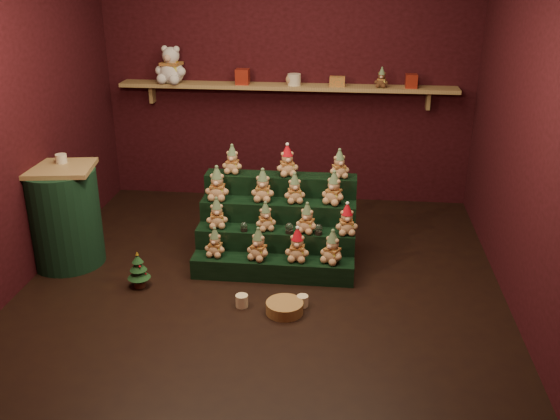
# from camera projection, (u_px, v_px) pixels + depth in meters

# --- Properties ---
(ground) EXTENTS (4.00, 4.00, 0.00)m
(ground) POSITION_uv_depth(u_px,v_px,m) (264.00, 278.00, 5.40)
(ground) COLOR black
(ground) RESTS_ON ground
(back_wall) EXTENTS (4.00, 0.10, 2.80)m
(back_wall) POSITION_uv_depth(u_px,v_px,m) (288.00, 74.00, 6.75)
(back_wall) COLOR black
(back_wall) RESTS_ON ground
(front_wall) EXTENTS (4.00, 0.10, 2.80)m
(front_wall) POSITION_uv_depth(u_px,v_px,m) (204.00, 225.00, 2.98)
(front_wall) COLOR black
(front_wall) RESTS_ON ground
(left_wall) EXTENTS (0.10, 4.00, 2.80)m
(left_wall) POSITION_uv_depth(u_px,v_px,m) (14.00, 114.00, 5.08)
(left_wall) COLOR black
(left_wall) RESTS_ON ground
(right_wall) EXTENTS (0.10, 4.00, 2.80)m
(right_wall) POSITION_uv_depth(u_px,v_px,m) (534.00, 128.00, 4.66)
(right_wall) COLOR black
(right_wall) RESTS_ON ground
(back_shelf) EXTENTS (3.60, 0.26, 0.24)m
(back_shelf) POSITION_uv_depth(u_px,v_px,m) (287.00, 87.00, 6.63)
(back_shelf) COLOR #A38751
(back_shelf) RESTS_ON ground
(riser_tier_front) EXTENTS (1.40, 0.22, 0.18)m
(riser_tier_front) POSITION_uv_depth(u_px,v_px,m) (272.00, 268.00, 5.38)
(riser_tier_front) COLOR black
(riser_tier_front) RESTS_ON ground
(riser_tier_midfront) EXTENTS (1.40, 0.22, 0.36)m
(riser_tier_midfront) POSITION_uv_depth(u_px,v_px,m) (275.00, 248.00, 5.54)
(riser_tier_midfront) COLOR black
(riser_tier_midfront) RESTS_ON ground
(riser_tier_midback) EXTENTS (1.40, 0.22, 0.54)m
(riser_tier_midback) POSITION_uv_depth(u_px,v_px,m) (278.00, 229.00, 5.71)
(riser_tier_midback) COLOR black
(riser_tier_midback) RESTS_ON ground
(riser_tier_back) EXTENTS (1.40, 0.22, 0.72)m
(riser_tier_back) POSITION_uv_depth(u_px,v_px,m) (281.00, 211.00, 5.88)
(riser_tier_back) COLOR black
(riser_tier_back) RESTS_ON ground
(teddy_0) EXTENTS (0.20, 0.19, 0.25)m
(teddy_0) POSITION_uv_depth(u_px,v_px,m) (215.00, 242.00, 5.36)
(teddy_0) COLOR tan
(teddy_0) RESTS_ON riser_tier_front
(teddy_1) EXTENTS (0.25, 0.24, 0.28)m
(teddy_1) POSITION_uv_depth(u_px,v_px,m) (258.00, 244.00, 5.30)
(teddy_1) COLOR tan
(teddy_1) RESTS_ON riser_tier_front
(teddy_2) EXTENTS (0.21, 0.19, 0.29)m
(teddy_2) POSITION_uv_depth(u_px,v_px,m) (297.00, 245.00, 5.28)
(teddy_2) COLOR tan
(teddy_2) RESTS_ON riser_tier_front
(teddy_3) EXTENTS (0.27, 0.26, 0.29)m
(teddy_3) POSITION_uv_depth(u_px,v_px,m) (332.00, 247.00, 5.24)
(teddy_3) COLOR tan
(teddy_3) RESTS_ON riser_tier_front
(teddy_4) EXTENTS (0.22, 0.21, 0.27)m
(teddy_4) POSITION_uv_depth(u_px,v_px,m) (217.00, 213.00, 5.48)
(teddy_4) COLOR tan
(teddy_4) RESTS_ON riser_tier_midfront
(teddy_5) EXTENTS (0.22, 0.21, 0.25)m
(teddy_5) POSITION_uv_depth(u_px,v_px,m) (265.00, 216.00, 5.44)
(teddy_5) COLOR tan
(teddy_5) RESTS_ON riser_tier_midfront
(teddy_6) EXTENTS (0.23, 0.22, 0.26)m
(teddy_6) POSITION_uv_depth(u_px,v_px,m) (307.00, 218.00, 5.38)
(teddy_6) COLOR tan
(teddy_6) RESTS_ON riser_tier_midfront
(teddy_7) EXTENTS (0.22, 0.20, 0.27)m
(teddy_7) POSITION_uv_depth(u_px,v_px,m) (347.00, 219.00, 5.35)
(teddy_7) COLOR tan
(teddy_7) RESTS_ON riser_tier_midfront
(teddy_8) EXTENTS (0.22, 0.20, 0.30)m
(teddy_8) POSITION_uv_depth(u_px,v_px,m) (217.00, 183.00, 5.61)
(teddy_8) COLOR tan
(teddy_8) RESTS_ON riser_tier_midback
(teddy_9) EXTENTS (0.21, 0.19, 0.29)m
(teddy_9) POSITION_uv_depth(u_px,v_px,m) (263.00, 185.00, 5.58)
(teddy_9) COLOR tan
(teddy_9) RESTS_ON riser_tier_midback
(teddy_10) EXTENTS (0.22, 0.21, 0.27)m
(teddy_10) POSITION_uv_depth(u_px,v_px,m) (295.00, 188.00, 5.55)
(teddy_10) COLOR tan
(teddy_10) RESTS_ON riser_tier_midback
(teddy_11) EXTENTS (0.27, 0.26, 0.29)m
(teddy_11) POSITION_uv_depth(u_px,v_px,m) (334.00, 188.00, 5.51)
(teddy_11) COLOR tan
(teddy_11) RESTS_ON riser_tier_midback
(teddy_12) EXTENTS (0.20, 0.18, 0.26)m
(teddy_12) POSITION_uv_depth(u_px,v_px,m) (232.00, 159.00, 5.75)
(teddy_12) COLOR tan
(teddy_12) RESTS_ON riser_tier_back
(teddy_13) EXTENTS (0.24, 0.23, 0.28)m
(teddy_13) POSITION_uv_depth(u_px,v_px,m) (287.00, 161.00, 5.68)
(teddy_13) COLOR tan
(teddy_13) RESTS_ON riser_tier_back
(teddy_14) EXTENTS (0.23, 0.22, 0.26)m
(teddy_14) POSITION_uv_depth(u_px,v_px,m) (339.00, 164.00, 5.63)
(teddy_14) COLOR tan
(teddy_14) RESTS_ON riser_tier_back
(snow_globe_a) EXTENTS (0.06, 0.06, 0.08)m
(snow_globe_a) POSITION_uv_depth(u_px,v_px,m) (244.00, 227.00, 5.43)
(snow_globe_a) COLOR black
(snow_globe_a) RESTS_ON riser_tier_midfront
(snow_globe_b) EXTENTS (0.07, 0.07, 0.09)m
(snow_globe_b) POSITION_uv_depth(u_px,v_px,m) (289.00, 228.00, 5.39)
(snow_globe_b) COLOR black
(snow_globe_b) RESTS_ON riser_tier_midfront
(snow_globe_c) EXTENTS (0.07, 0.07, 0.09)m
(snow_globe_c) POSITION_uv_depth(u_px,v_px,m) (318.00, 229.00, 5.36)
(snow_globe_c) COLOR black
(snow_globe_c) RESTS_ON riser_tier_midfront
(side_table) EXTENTS (0.67, 0.64, 0.92)m
(side_table) POSITION_uv_depth(u_px,v_px,m) (64.00, 216.00, 5.52)
(side_table) COLOR #A38751
(side_table) RESTS_ON ground
(table_ornament) EXTENTS (0.10, 0.10, 0.08)m
(table_ornament) POSITION_uv_depth(u_px,v_px,m) (61.00, 159.00, 5.42)
(table_ornament) COLOR beige
(table_ornament) RESTS_ON side_table
(mini_christmas_tree) EXTENTS (0.19, 0.19, 0.33)m
(mini_christmas_tree) POSITION_uv_depth(u_px,v_px,m) (138.00, 270.00, 5.21)
(mini_christmas_tree) COLOR #432318
(mini_christmas_tree) RESTS_ON ground
(mug_left) EXTENTS (0.10, 0.10, 0.10)m
(mug_left) POSITION_uv_depth(u_px,v_px,m) (242.00, 301.00, 4.95)
(mug_left) COLOR #F4E9B4
(mug_left) RESTS_ON ground
(mug_right) EXTENTS (0.09, 0.09, 0.09)m
(mug_right) POSITION_uv_depth(u_px,v_px,m) (303.00, 301.00, 4.96)
(mug_right) COLOR #F4E9B4
(mug_right) RESTS_ON ground
(wicker_basket) EXTENTS (0.30, 0.30, 0.09)m
(wicker_basket) POSITION_uv_depth(u_px,v_px,m) (285.00, 307.00, 4.87)
(wicker_basket) COLOR #AB8245
(wicker_basket) RESTS_ON ground
(white_bear) EXTENTS (0.41, 0.38, 0.49)m
(white_bear) POSITION_uv_depth(u_px,v_px,m) (171.00, 60.00, 6.62)
(white_bear) COLOR white
(white_bear) RESTS_ON back_shelf
(brown_bear) EXTENTS (0.16, 0.15, 0.20)m
(brown_bear) POSITION_uv_depth(u_px,v_px,m) (382.00, 78.00, 6.45)
(brown_bear) COLOR #532C1B
(brown_bear) RESTS_ON back_shelf
(gift_tin_red_a) EXTENTS (0.14, 0.14, 0.16)m
(gift_tin_red_a) POSITION_uv_depth(u_px,v_px,m) (243.00, 77.00, 6.62)
(gift_tin_red_a) COLOR maroon
(gift_tin_red_a) RESTS_ON back_shelf
(gift_tin_cream) EXTENTS (0.14, 0.14, 0.12)m
(gift_tin_cream) POSITION_uv_depth(u_px,v_px,m) (294.00, 80.00, 6.57)
(gift_tin_cream) COLOR beige
(gift_tin_cream) RESTS_ON back_shelf
(gift_tin_red_b) EXTENTS (0.12, 0.12, 0.14)m
(gift_tin_red_b) POSITION_uv_depth(u_px,v_px,m) (411.00, 81.00, 6.44)
(gift_tin_red_b) COLOR maroon
(gift_tin_red_b) RESTS_ON back_shelf
(shelf_plush_ball) EXTENTS (0.12, 0.12, 0.12)m
(shelf_plush_ball) POSITION_uv_depth(u_px,v_px,m) (291.00, 80.00, 6.57)
(shelf_plush_ball) COLOR tan
(shelf_plush_ball) RESTS_ON back_shelf
(scarf_gift_box) EXTENTS (0.16, 0.10, 0.10)m
(scarf_gift_box) POSITION_uv_depth(u_px,v_px,m) (337.00, 81.00, 6.53)
(scarf_gift_box) COLOR orange
(scarf_gift_box) RESTS_ON back_shelf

